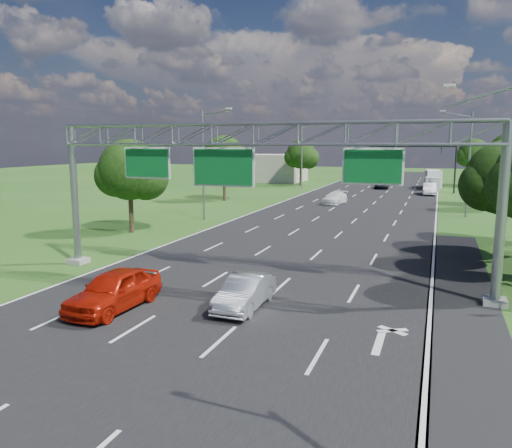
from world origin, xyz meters
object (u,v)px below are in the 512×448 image
at_px(red_coupe, 114,290).
at_px(silver_sedan, 245,292).
at_px(traffic_signal, 430,157).
at_px(box_truck, 433,180).
at_px(sign_gantry, 257,146).

bearing_deg(red_coupe, silver_sedan, 24.03).
distance_m(traffic_signal, box_truck, 7.44).
height_order(red_coupe, box_truck, box_truck).
relative_size(sign_gantry, silver_sedan, 5.47).
bearing_deg(silver_sedan, traffic_signal, 83.61).
bearing_deg(box_truck, sign_gantry, -104.07).
distance_m(red_coupe, silver_sedan, 5.61).
xyz_separation_m(traffic_signal, red_coupe, (-11.38, -59.27, -4.32)).
bearing_deg(traffic_signal, silver_sedan, -96.17).
bearing_deg(traffic_signal, box_truck, 85.33).
relative_size(red_coupe, box_truck, 0.64).
bearing_deg(silver_sedan, box_truck, 83.76).
bearing_deg(sign_gantry, silver_sedan, -76.95).
relative_size(sign_gantry, box_truck, 3.02).
height_order(traffic_signal, silver_sedan, traffic_signal).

